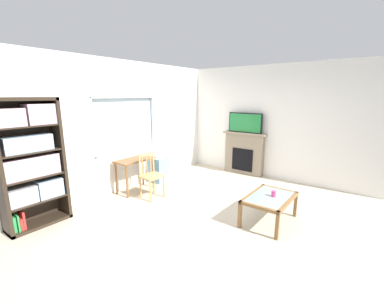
{
  "coord_description": "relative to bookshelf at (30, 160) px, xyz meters",
  "views": [
    {
      "loc": [
        -3.44,
        -2.14,
        2.03
      ],
      "look_at": [
        -0.1,
        0.41,
        1.05
      ],
      "focal_mm": 23.64,
      "sensor_mm": 36.0,
      "label": 1
    }
  ],
  "objects": [
    {
      "name": "tv",
      "position": [
        4.46,
        -1.4,
        0.27
      ],
      "size": [
        0.06,
        0.89,
        0.5
      ],
      "color": "black",
      "rests_on": "fireplace"
    },
    {
      "name": "plastic_drawer_unit",
      "position": [
        2.67,
        -0.06,
        -0.78
      ],
      "size": [
        0.35,
        0.4,
        0.59
      ],
      "primitive_type": "cube",
      "color": "#72ADDB",
      "rests_on": "ground"
    },
    {
      "name": "wall_back_with_window",
      "position": [
        1.99,
        0.24,
        0.29
      ],
      "size": [
        5.18,
        0.15,
        2.73
      ],
      "color": "white",
      "rests_on": "ground"
    },
    {
      "name": "desk_under_window",
      "position": [
        1.92,
        -0.11,
        -0.49
      ],
      "size": [
        0.83,
        0.45,
        0.71
      ],
      "color": "brown",
      "rests_on": "ground"
    },
    {
      "name": "wall_right",
      "position": [
        4.64,
        -2.07,
        0.29
      ],
      "size": [
        0.12,
        4.82,
        2.73
      ],
      "primitive_type": "cube",
      "color": "white",
      "rests_on": "ground"
    },
    {
      "name": "wooden_chair",
      "position": [
        1.89,
        -0.62,
        -0.61
      ],
      "size": [
        0.46,
        0.44,
        0.9
      ],
      "color": "tan",
      "rests_on": "ground"
    },
    {
      "name": "sippy_cup",
      "position": [
        2.36,
        -2.95,
        -0.59
      ],
      "size": [
        0.07,
        0.07,
        0.09
      ],
      "primitive_type": "cylinder",
      "color": "#DB3D84",
      "rests_on": "coffee_table"
    },
    {
      "name": "fireplace",
      "position": [
        4.48,
        -1.4,
        -0.52
      ],
      "size": [
        0.26,
        1.13,
        1.09
      ],
      "color": "gray",
      "rests_on": "ground"
    },
    {
      "name": "bookshelf",
      "position": [
        0.0,
        0.0,
        0.0
      ],
      "size": [
        0.9,
        0.38,
        2.0
      ],
      "color": "#2D2319",
      "rests_on": "ground"
    },
    {
      "name": "ground",
      "position": [
        1.99,
        -2.07,
        -1.08
      ],
      "size": [
        6.18,
        5.62,
        0.02
      ],
      "primitive_type": "cube",
      "color": "beige"
    },
    {
      "name": "coffee_table",
      "position": [
        2.33,
        -2.9,
        -0.7
      ],
      "size": [
        0.95,
        0.64,
        0.44
      ],
      "color": "#8C9E99",
      "rests_on": "ground"
    }
  ]
}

